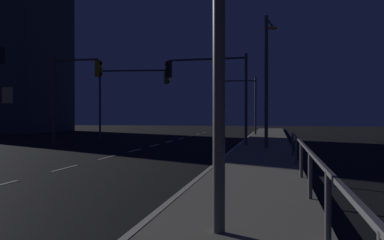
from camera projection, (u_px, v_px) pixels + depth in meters
ground_plane at (111, 157)px, 20.42m from camera, size 112.00×112.00×0.00m
sidewalk_right at (262, 158)px, 19.26m from camera, size 2.82×77.00×0.14m
lane_markings_center at (135, 150)px, 23.86m from camera, size 0.14×50.00×0.01m
lane_edge_line at (232, 150)px, 24.48m from camera, size 0.14×53.00×0.01m
traffic_light_near_left at (237, 95)px, 40.22m from camera, size 3.57×0.41×4.87m
traffic_light_mid_left at (74, 83)px, 26.71m from camera, size 3.06×0.34×5.25m
traffic_light_far_right at (209, 80)px, 27.07m from camera, size 4.98×0.88×5.20m
traffic_light_overhead_east at (131, 88)px, 34.25m from camera, size 5.32×0.58×5.33m
street_lamp_mid_block at (268, 68)px, 23.99m from camera, size 0.66×2.36×6.74m
barrier_fence at (310, 162)px, 9.44m from camera, size 0.09×19.62×0.98m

